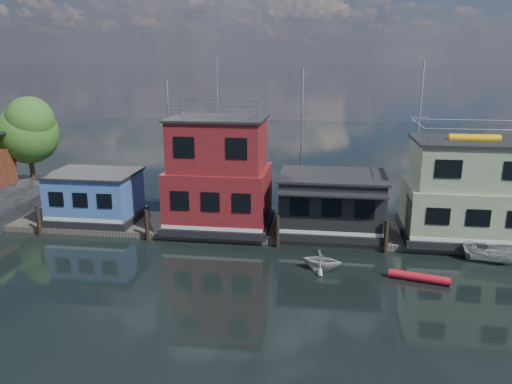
% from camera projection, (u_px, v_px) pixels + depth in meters
% --- Properties ---
extents(ground, '(160.00, 160.00, 0.00)m').
position_uv_depth(ground, '(341.00, 321.00, 23.91)').
color(ground, black).
rests_on(ground, ground).
extents(dock, '(48.00, 5.00, 0.40)m').
position_uv_depth(dock, '(337.00, 233.00, 35.33)').
color(dock, '#595147').
rests_on(dock, ground).
extents(houseboat_blue, '(6.40, 4.90, 3.66)m').
position_uv_depth(houseboat_blue, '(95.00, 196.00, 37.27)').
color(houseboat_blue, black).
rests_on(houseboat_blue, dock).
extents(houseboat_red, '(7.40, 5.90, 11.86)m').
position_uv_depth(houseboat_red, '(219.00, 176.00, 35.48)').
color(houseboat_red, black).
rests_on(houseboat_red, dock).
extents(houseboat_dark, '(7.40, 6.10, 4.06)m').
position_uv_depth(houseboat_dark, '(331.00, 203.00, 34.80)').
color(houseboat_dark, black).
rests_on(houseboat_dark, dock).
extents(houseboat_green, '(8.40, 5.90, 7.03)m').
position_uv_depth(houseboat_green, '(468.00, 192.00, 33.30)').
color(houseboat_green, black).
rests_on(houseboat_green, dock).
extents(pilings, '(42.28, 0.28, 2.20)m').
position_uv_depth(pilings, '(333.00, 234.00, 32.46)').
color(pilings, '#2D2116').
rests_on(pilings, ground).
extents(background_masts, '(36.40, 0.16, 12.00)m').
position_uv_depth(background_masts, '(401.00, 146.00, 39.03)').
color(background_masts, silver).
rests_on(background_masts, ground).
extents(motorboat, '(3.53, 2.22, 1.28)m').
position_uv_depth(motorboat, '(491.00, 253.00, 30.55)').
color(motorboat, silver).
rests_on(motorboat, ground).
extents(dinghy_white, '(2.69, 2.43, 1.26)m').
position_uv_depth(dinghy_white, '(321.00, 260.00, 29.52)').
color(dinghy_white, beige).
rests_on(dinghy_white, ground).
extents(red_kayak, '(3.34, 1.27, 0.49)m').
position_uv_depth(red_kayak, '(419.00, 277.00, 28.10)').
color(red_kayak, red).
rests_on(red_kayak, ground).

